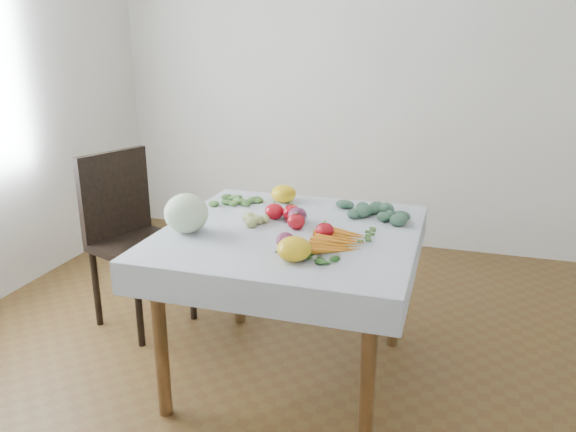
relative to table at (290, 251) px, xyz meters
name	(u,v)px	position (x,y,z in m)	size (l,w,h in m)	color
ground	(290,375)	(0.00, 0.00, -0.65)	(4.00, 4.00, 0.00)	brown
back_wall	(369,69)	(0.00, 2.00, 0.70)	(4.00, 0.04, 2.70)	silver
table	(290,251)	(0.00, 0.00, 0.00)	(1.00, 1.00, 0.75)	brown
tablecloth	(290,231)	(0.00, 0.00, 0.10)	(1.12, 1.12, 0.01)	silver
chair	(130,227)	(-1.04, 0.31, -0.09)	(0.57, 0.57, 0.98)	black
cabbage	(186,213)	(-0.43, -0.16, 0.19)	(0.19, 0.19, 0.18)	silver
tomato_a	(296,221)	(0.02, 0.02, 0.14)	(0.08, 0.08, 0.07)	#A90B16
tomato_b	(274,211)	(-0.12, 0.13, 0.14)	(0.09, 0.09, 0.08)	#A90B16
tomato_c	(292,213)	(-0.03, 0.13, 0.14)	(0.09, 0.09, 0.08)	#A90B16
tomato_d	(325,231)	(0.17, -0.06, 0.14)	(0.08, 0.08, 0.07)	#A90B16
heirloom_back	(284,194)	(-0.16, 0.41, 0.15)	(0.13, 0.13, 0.09)	#EEA319
heirloom_front	(294,249)	(0.12, -0.34, 0.15)	(0.14, 0.14, 0.10)	#EEA319
onion_a	(297,215)	(0.00, 0.10, 0.14)	(0.09, 0.09, 0.08)	#551837
onion_b	(285,240)	(0.05, -0.22, 0.14)	(0.08, 0.08, 0.07)	#551837
tomatillo_cluster	(260,221)	(-0.15, 0.02, 0.12)	(0.15, 0.09, 0.04)	#C1C974
carrot_bunch	(337,241)	(0.24, -0.12, 0.12)	(0.22, 0.35, 0.03)	orange
kale_bunch	(370,212)	(0.31, 0.31, 0.13)	(0.32, 0.32, 0.05)	#3B6146
basil_bunch	(311,252)	(0.16, -0.25, 0.11)	(0.25, 0.20, 0.01)	#1E5A1C
dill_bunch	(237,202)	(-0.38, 0.31, 0.11)	(0.24, 0.18, 0.02)	#557B38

